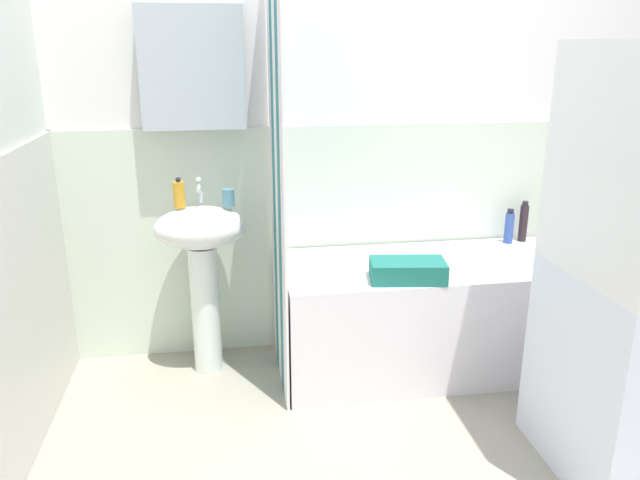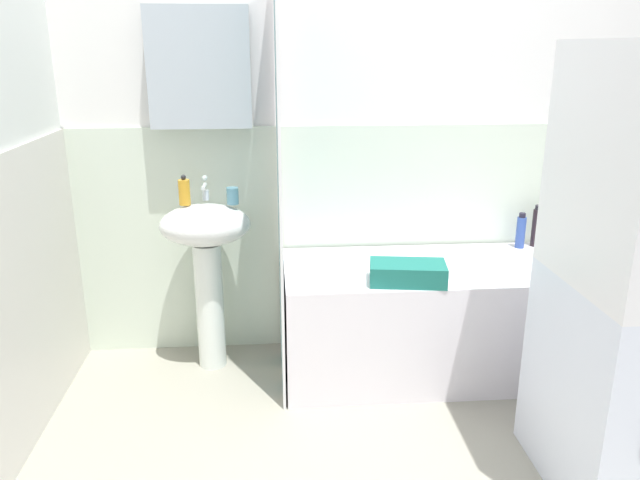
% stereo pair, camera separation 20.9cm
% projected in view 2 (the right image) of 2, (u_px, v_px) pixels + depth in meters
% --- Properties ---
extents(wall_back_tiled, '(3.60, 0.18, 2.40)m').
position_uv_depth(wall_back_tiled, '(364.00, 137.00, 3.15)').
color(wall_back_tiled, white).
rests_on(wall_back_tiled, ground_plane).
extents(sink, '(0.44, 0.34, 0.85)m').
position_uv_depth(sink, '(207.00, 250.00, 3.02)').
color(sink, white).
rests_on(sink, ground_plane).
extents(faucet, '(0.03, 0.12, 0.12)m').
position_uv_depth(faucet, '(205.00, 189.00, 3.01)').
color(faucet, silver).
rests_on(faucet, sink).
extents(soap_dispenser, '(0.06, 0.06, 0.15)m').
position_uv_depth(soap_dispenser, '(184.00, 192.00, 2.93)').
color(soap_dispenser, gold).
rests_on(soap_dispenser, sink).
extents(toothbrush_cup, '(0.06, 0.06, 0.08)m').
position_uv_depth(toothbrush_cup, '(233.00, 196.00, 2.96)').
color(toothbrush_cup, teal).
rests_on(toothbrush_cup, sink).
extents(bathtub, '(1.44, 0.64, 0.56)m').
position_uv_depth(bathtub, '(429.00, 318.00, 3.08)').
color(bathtub, white).
rests_on(bathtub, ground_plane).
extents(shower_curtain, '(0.01, 0.64, 2.00)m').
position_uv_depth(shower_curtain, '(279.00, 180.00, 2.81)').
color(shower_curtain, white).
rests_on(shower_curtain, ground_plane).
extents(shampoo_bottle, '(0.05, 0.05, 0.22)m').
position_uv_depth(shampoo_bottle, '(536.00, 227.00, 3.26)').
color(shampoo_bottle, '#2D2127').
rests_on(shampoo_bottle, bathtub).
extents(lotion_bottle, '(0.05, 0.05, 0.19)m').
position_uv_depth(lotion_bottle, '(521.00, 231.00, 3.24)').
color(lotion_bottle, '#334FA2').
rests_on(lotion_bottle, bathtub).
extents(towel_folded, '(0.36, 0.23, 0.09)m').
position_uv_depth(towel_folded, '(408.00, 273.00, 2.77)').
color(towel_folded, '#1E6D61').
rests_on(towel_folded, bathtub).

